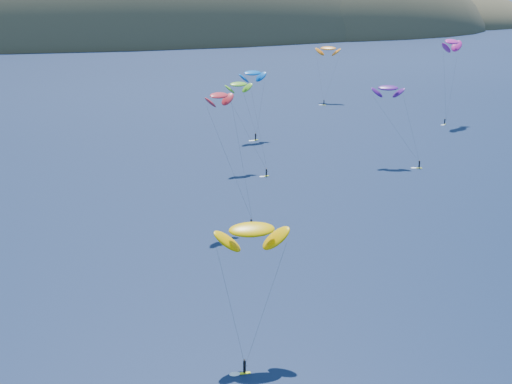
{
  "coord_description": "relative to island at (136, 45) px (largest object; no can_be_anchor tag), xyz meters",
  "views": [
    {
      "loc": [
        -32.86,
        -36.69,
        46.59
      ],
      "look_at": [
        1.23,
        80.0,
        9.0
      ],
      "focal_mm": 50.0,
      "sensor_mm": 36.0,
      "label": 1
    }
  ],
  "objects": [
    {
      "name": "kitesurfer_2",
      "position": [
        -49.49,
        -519.26,
        26.75
      ],
      "size": [
        9.27,
        9.2,
        18.53
      ],
      "rotation": [
        0.0,
        0.0,
        -0.1
      ],
      "color": "#EFFC1C",
      "rests_on": "ground"
    },
    {
      "name": "kitesurfer_11",
      "position": [
        29.16,
        -347.87,
        30.13
      ],
      "size": [
        10.75,
        14.88,
        21.95
      ],
      "rotation": [
        0.0,
        0.0,
        -0.57
      ],
      "color": "#EFFC1C",
      "rests_on": "ground"
    },
    {
      "name": "kitesurfer_6",
      "position": [
        9.43,
        -437.55,
        29.54
      ],
      "size": [
        10.17,
        12.67,
        21.04
      ],
      "rotation": [
        0.0,
        0.0,
        -0.38
      ],
      "color": "#EFFC1C",
      "rests_on": "ground"
    },
    {
      "name": "kitesurfer_3",
      "position": [
        -27.84,
        -431.94,
        31.21
      ],
      "size": [
        8.25,
        13.54,
        22.48
      ],
      "rotation": [
        0.0,
        0.0,
        0.21
      ],
      "color": "#EFFC1C",
      "rests_on": "ground"
    },
    {
      "name": "kitesurfer_4",
      "position": [
        -15.54,
        -401.26,
        29.53
      ],
      "size": [
        9.37,
        8.03,
        21.24
      ],
      "rotation": [
        0.0,
        0.0,
        0.3
      ],
      "color": "#EFFC1C",
      "rests_on": "ground"
    },
    {
      "name": "island",
      "position": [
        0.0,
        0.0,
        0.0
      ],
      "size": [
        730.0,
        300.0,
        210.0
      ],
      "color": "#3D3526",
      "rests_on": "ground"
    },
    {
      "name": "kitesurfer_8",
      "position": [
        51.42,
        -396.63,
        36.29
      ],
      "size": [
        11.71,
        10.16,
        28.58
      ],
      "rotation": [
        0.0,
        0.0,
        0.58
      ],
      "color": "#EFFC1C",
      "rests_on": "ground"
    },
    {
      "name": "kitesurfer_9",
      "position": [
        -41.83,
        -470.35,
        35.27
      ],
      "size": [
        8.89,
        9.09,
        26.48
      ],
      "rotation": [
        0.0,
        0.0,
        0.57
      ],
      "color": "#EFFC1C",
      "rests_on": "ground"
    }
  ]
}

